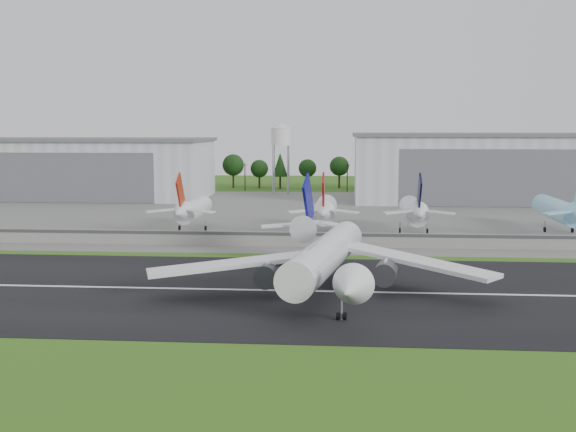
# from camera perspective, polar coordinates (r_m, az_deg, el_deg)

# --- Properties ---
(ground) EXTENTS (600.00, 600.00, 0.00)m
(ground) POSITION_cam_1_polar(r_m,az_deg,el_deg) (113.55, -6.72, -6.93)
(ground) COLOR #2E5C15
(ground) RESTS_ON ground
(runway) EXTENTS (320.00, 60.00, 0.10)m
(runway) POSITION_cam_1_polar(r_m,az_deg,el_deg) (123.09, -5.80, -5.80)
(runway) COLOR black
(runway) RESTS_ON ground
(runway_centerline) EXTENTS (220.00, 1.00, 0.02)m
(runway_centerline) POSITION_cam_1_polar(r_m,az_deg,el_deg) (123.08, -5.80, -5.77)
(runway_centerline) COLOR white
(runway_centerline) RESTS_ON runway
(apron) EXTENTS (320.00, 150.00, 0.10)m
(apron) POSITION_cam_1_polar(r_m,az_deg,el_deg) (230.66, -0.81, 0.24)
(apron) COLOR slate
(apron) RESTS_ON ground
(blast_fence) EXTENTS (240.00, 0.61, 3.50)m
(blast_fence) POSITION_cam_1_polar(r_m,az_deg,el_deg) (166.42, -2.98, -1.79)
(blast_fence) COLOR gray
(blast_fence) RESTS_ON ground
(hangar_west) EXTENTS (97.00, 44.00, 23.20)m
(hangar_west) POSITION_cam_1_polar(r_m,az_deg,el_deg) (291.82, -15.80, 3.68)
(hangar_west) COLOR silver
(hangar_west) RESTS_ON ground
(hangar_east) EXTENTS (102.00, 47.00, 25.20)m
(hangar_east) POSITION_cam_1_polar(r_m,az_deg,el_deg) (278.33, 15.71, 3.74)
(hangar_east) COLOR silver
(hangar_east) RESTS_ON ground
(water_tower) EXTENTS (8.40, 8.40, 29.40)m
(water_tower) POSITION_cam_1_polar(r_m,az_deg,el_deg) (294.24, -0.56, 6.49)
(water_tower) COLOR #99999E
(water_tower) RESTS_ON ground
(utility_poles) EXTENTS (230.00, 3.00, 12.00)m
(utility_poles) POSITION_cam_1_polar(r_m,az_deg,el_deg) (309.97, 0.62, 1.97)
(utility_poles) COLOR black
(utility_poles) RESTS_ON ground
(treeline) EXTENTS (320.00, 16.00, 22.00)m
(treeline) POSITION_cam_1_polar(r_m,az_deg,el_deg) (324.88, 0.81, 2.20)
(treeline) COLOR black
(treeline) RESTS_ON ground
(main_airliner) EXTENTS (56.53, 59.14, 18.17)m
(main_airliner) POSITION_cam_1_polar(r_m,az_deg,el_deg) (119.70, 2.97, -3.77)
(main_airliner) COLOR white
(main_airliner) RESTS_ON runway
(parked_jet_red_a) EXTENTS (7.36, 31.29, 16.42)m
(parked_jet_red_a) POSITION_cam_1_polar(r_m,az_deg,el_deg) (190.14, -7.68, 0.51)
(parked_jet_red_a) COLOR white
(parked_jet_red_a) RESTS_ON ground
(parked_jet_red_b) EXTENTS (7.36, 31.29, 16.65)m
(parked_jet_red_b) POSITION_cam_1_polar(r_m,az_deg,el_deg) (185.82, 2.93, 0.48)
(parked_jet_red_b) COLOR white
(parked_jet_red_b) RESTS_ON ground
(parked_jet_navy) EXTENTS (7.36, 31.29, 16.63)m
(parked_jet_navy) POSITION_cam_1_polar(r_m,az_deg,el_deg) (186.51, 9.96, 0.40)
(parked_jet_navy) COLOR white
(parked_jet_navy) RESTS_ON ground
(parked_jet_skyblue) EXTENTS (7.36, 37.29, 16.61)m
(parked_jet_skyblue) POSITION_cam_1_polar(r_m,az_deg,el_deg) (198.44, 20.77, 0.42)
(parked_jet_skyblue) COLOR #93DDFE
(parked_jet_skyblue) RESTS_ON ground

